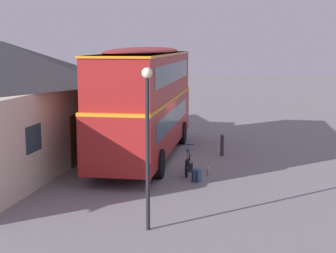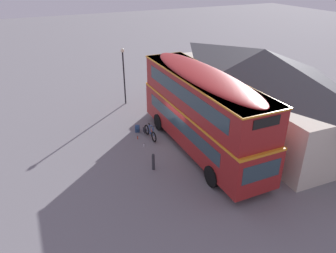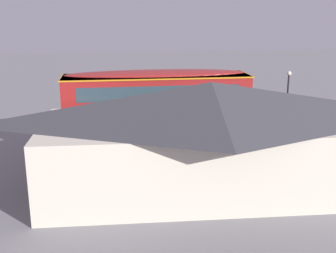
% 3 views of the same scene
% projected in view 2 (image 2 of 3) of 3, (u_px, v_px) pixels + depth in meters
% --- Properties ---
extents(ground_plane, '(120.00, 120.00, 0.00)m').
position_uv_depth(ground_plane, '(185.00, 144.00, 19.66)').
color(ground_plane, slate).
extents(double_decker_bus, '(10.77, 2.77, 4.79)m').
position_uv_depth(double_decker_bus, '(201.00, 108.00, 17.98)').
color(double_decker_bus, black).
rests_on(double_decker_bus, ground).
extents(touring_bicycle, '(1.75, 0.49, 1.05)m').
position_uv_depth(touring_bicycle, '(150.00, 132.00, 20.27)').
color(touring_bicycle, black).
rests_on(touring_bicycle, ground).
extents(backpack_on_ground, '(0.36, 0.37, 0.49)m').
position_uv_depth(backpack_on_ground, '(137.00, 128.00, 21.05)').
color(backpack_on_ground, '#2D4C7A').
rests_on(backpack_on_ground, ground).
extents(water_bottle_clear_plastic, '(0.06, 0.06, 0.21)m').
position_uv_depth(water_bottle_clear_plastic, '(144.00, 145.00, 19.40)').
color(water_bottle_clear_plastic, silver).
rests_on(water_bottle_clear_plastic, ground).
extents(water_bottle_red_squeeze, '(0.06, 0.06, 0.23)m').
position_uv_depth(water_bottle_red_squeeze, '(138.00, 138.00, 20.23)').
color(water_bottle_red_squeeze, '#D84C33').
rests_on(water_bottle_red_squeeze, ground).
extents(pub_building, '(15.65, 7.30, 5.03)m').
position_uv_depth(pub_building, '(260.00, 86.00, 21.55)').
color(pub_building, beige).
rests_on(pub_building, ground).
extents(street_lamp, '(0.28, 0.28, 4.33)m').
position_uv_depth(street_lamp, '(124.00, 70.00, 24.26)').
color(street_lamp, black).
rests_on(street_lamp, ground).
extents(kerb_bollard, '(0.16, 0.16, 0.97)m').
position_uv_depth(kerb_bollard, '(153.00, 161.00, 17.07)').
color(kerb_bollard, '#333338').
rests_on(kerb_bollard, ground).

